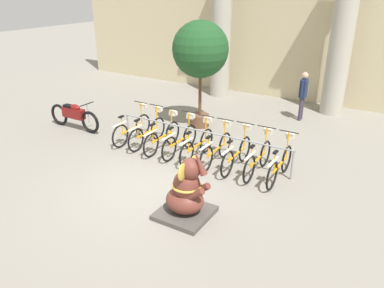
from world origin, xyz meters
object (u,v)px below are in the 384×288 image
motorcycle (74,115)px  bicycle_2 (163,136)px  elephant_statue (186,193)px  bicycle_8 (280,164)px  bicycle_1 (148,131)px  bicycle_6 (237,153)px  person_pedestrian (303,92)px  bicycle_4 (198,144)px  bicycle_3 (181,139)px  potted_tree (200,52)px  bicycle_5 (217,149)px  bicycle_7 (258,158)px  bicycle_0 (133,128)px

motorcycle → bicycle_2: bearing=2.2°
elephant_statue → motorcycle: size_ratio=0.73×
bicycle_8 → bicycle_2: bearing=-179.9°
bicycle_1 → bicycle_6: size_ratio=1.00×
bicycle_1 → motorcycle: (-2.79, -0.19, 0.05)m
motorcycle → bicycle_8: bearing=1.2°
bicycle_2 → person_pedestrian: 5.21m
bicycle_4 → elephant_statue: bearing=-64.4°
elephant_statue → person_pedestrian: (0.30, 6.92, 0.46)m
bicycle_3 → bicycle_8: size_ratio=1.00×
elephant_statue → person_pedestrian: bearing=87.5°
bicycle_1 → bicycle_8: 3.95m
bicycle_1 → person_pedestrian: 5.46m
elephant_statue → potted_tree: size_ratio=0.46×
bicycle_4 → motorcycle: bearing=-178.4°
person_pedestrian → potted_tree: size_ratio=0.49×
bicycle_5 → person_pedestrian: (0.90, 4.48, 0.57)m
bicycle_3 → elephant_statue: (1.73, -2.47, 0.11)m
bicycle_5 → bicycle_7: (1.13, 0.03, 0.00)m
bicycle_6 → bicycle_7: (0.56, 0.01, 0.00)m
bicycle_1 → bicycle_5: 2.26m
bicycle_6 → elephant_statue: (0.04, -2.46, 0.11)m
bicycle_3 → bicycle_8: 2.82m
bicycle_4 → bicycle_2: bearing=179.6°
bicycle_3 → motorcycle: (-3.92, -0.16, 0.05)m
bicycle_1 → bicycle_5: (2.25, -0.06, 0.00)m
bicycle_1 → motorcycle: 2.80m
bicycle_3 → potted_tree: bearing=106.3°
bicycle_4 → person_pedestrian: person_pedestrian is taller
bicycle_5 → bicycle_6: size_ratio=1.00×
bicycle_7 → person_pedestrian: person_pedestrian is taller
bicycle_5 → elephant_statue: size_ratio=1.12×
bicycle_0 → potted_tree: size_ratio=0.51×
bicycle_6 → bicycle_5: bearing=-177.8°
bicycle_2 → motorcycle: bearing=-177.8°
bicycle_5 → motorcycle: size_ratio=0.82×
bicycle_2 → bicycle_3: bearing=3.4°
bicycle_1 → motorcycle: bicycle_1 is taller
bicycle_3 → potted_tree: potted_tree is taller
motorcycle → person_pedestrian: 7.54m
bicycle_3 → elephant_statue: size_ratio=1.12×
bicycle_3 → bicycle_5: (1.13, -0.03, 0.00)m
bicycle_8 → elephant_statue: size_ratio=1.12×
bicycle_5 → bicycle_7: 1.13m
bicycle_0 → bicycle_2: 1.13m
bicycle_8 → bicycle_7: bearing=177.7°
bicycle_4 → bicycle_5: same height
elephant_statue → potted_tree: bearing=117.0°
bicycle_1 → person_pedestrian: size_ratio=1.04×
bicycle_1 → person_pedestrian: (3.15, 4.42, 0.57)m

